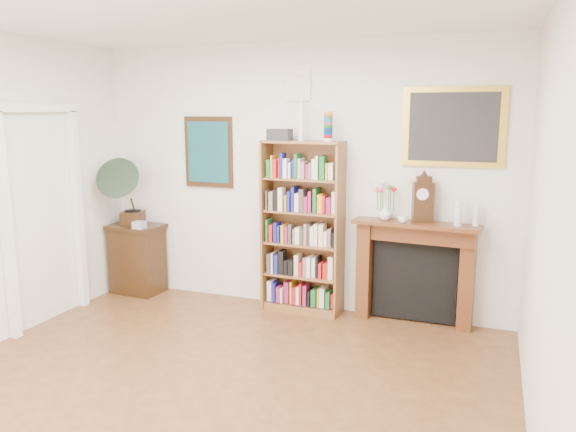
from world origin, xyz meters
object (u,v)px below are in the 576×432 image
Objects in this scene: teacup at (403,219)px; gramophone at (124,187)px; bookshelf at (302,218)px; fireplace at (415,264)px; cd_stack at (139,225)px; mantel_clock at (423,200)px; side_cabinet at (138,259)px; bottle_left at (458,213)px; bottle_right at (476,215)px; flower_vase at (385,212)px.

gramophone is at bearing -178.20° from teacup.
bookshelf is 2.65× the size of gramophone.
fireplace is 10.38× the size of cd_stack.
teacup is at bearing -131.20° from fireplace.
fireplace is at bearing 44.38° from teacup.
bookshelf is at bearing 163.64° from mantel_clock.
fireplace is 1.59× the size of gramophone.
fireplace is 2.76× the size of mantel_clock.
bookshelf is 2.58× the size of side_cabinet.
fireplace is 3.03m from cd_stack.
cd_stack is (-1.86, -0.21, -0.16)m from bookshelf.
bottle_right is (0.16, 0.06, -0.02)m from bottle_left.
side_cabinet is at bearing -177.53° from flower_vase.
bookshelf is at bearing 177.66° from teacup.
bottle_left is 0.17m from bottle_right.
teacup reaches higher than cd_stack.
bookshelf is at bearing -178.25° from bottle_right.
teacup is (-0.17, -0.10, -0.18)m from mantel_clock.
fireplace is 6.23× the size of bottle_right.
bookshelf is 1.67× the size of fireplace.
bottle_right is at bearing 8.03° from teacup.
cd_stack is 3.42m from bottle_left.
bookshelf reaches higher than bottle_right.
teacup is at bearing 0.70° from bookshelf.
gramophone reaches higher than side_cabinet.
fireplace is 5.19× the size of bottle_left.
bookshelf is 1.87m from cd_stack.
bookshelf reaches higher than bottle_left.
flower_vase is 1.68× the size of teacup.
gramophone reaches higher than flower_vase.
bottle_left is (3.55, 0.05, 0.75)m from side_cabinet.
fireplace is 0.76m from bottle_right.
flower_vase is (2.93, 0.20, -0.14)m from gramophone.
cd_stack is at bearing -174.25° from flower_vase.
gramophone is at bearing -177.09° from bottle_right.
bottle_left is at bearing 3.43° from cd_stack.
cd_stack is 3.10m from mantel_clock.
cd_stack is 0.50× the size of bottle_left.
gramophone is at bearing -177.95° from bottle_left.
fireplace is 0.59m from flower_vase.
side_cabinet is 5.50× the size of flower_vase.
mantel_clock is 3.08× the size of flower_vase.
gramophone is 3.92× the size of bottle_right.
bottle_left is (3.63, 0.13, -0.09)m from gramophone.
bookshelf is at bearing 179.60° from bottle_left.
side_cabinet is 6.70× the size of cd_stack.
cd_stack is (0.23, -0.07, -0.40)m from gramophone.
mantel_clock is at bearing 28.65° from teacup.
flower_vase is 0.70m from bottle_left.
bookshelf reaches higher than side_cabinet.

